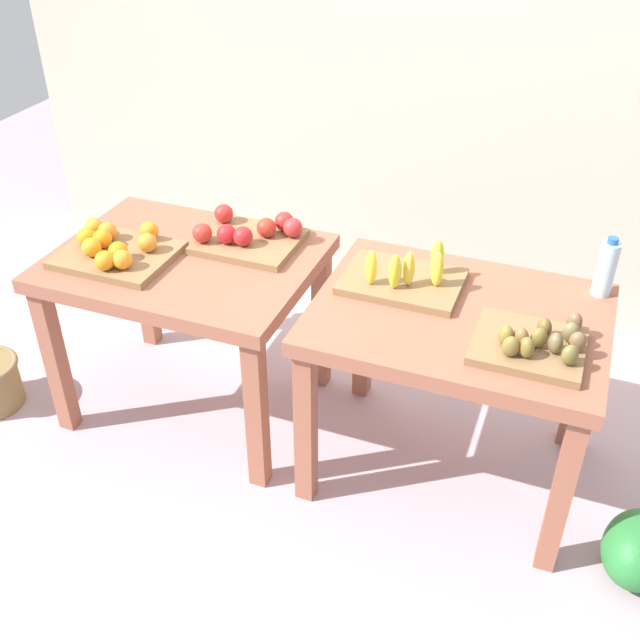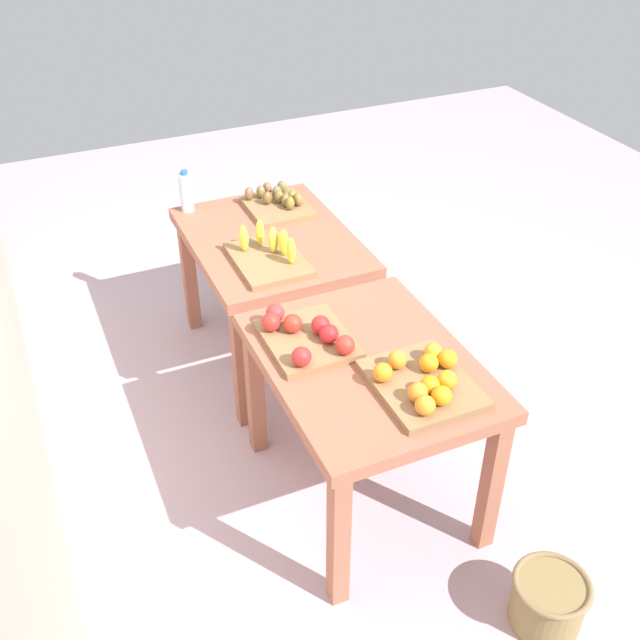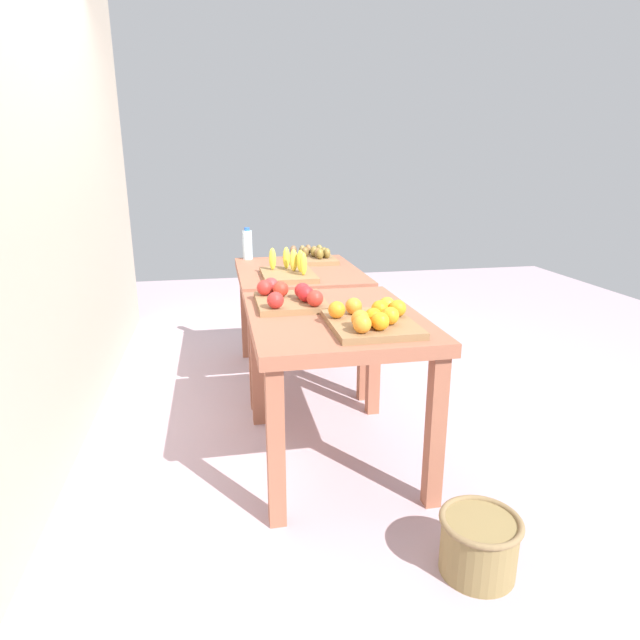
# 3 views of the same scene
# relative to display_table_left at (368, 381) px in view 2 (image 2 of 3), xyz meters

# --- Properties ---
(ground_plane) EXTENTS (8.00, 8.00, 0.00)m
(ground_plane) POSITION_rel_display_table_left_xyz_m (0.56, 0.00, -0.65)
(ground_plane) COLOR #B29BA6
(display_table_left) EXTENTS (1.04, 0.80, 0.76)m
(display_table_left) POSITION_rel_display_table_left_xyz_m (0.00, 0.00, 0.00)
(display_table_left) COLOR #955741
(display_table_left) RESTS_ON ground_plane
(display_table_right) EXTENTS (1.04, 0.80, 0.76)m
(display_table_right) POSITION_rel_display_table_left_xyz_m (1.12, 0.00, 0.00)
(display_table_right) COLOR #955741
(display_table_right) RESTS_ON ground_plane
(orange_bin) EXTENTS (0.44, 0.38, 0.11)m
(orange_bin) POSITION_rel_display_table_left_xyz_m (-0.24, -0.11, 0.15)
(orange_bin) COLOR olive
(orange_bin) RESTS_ON display_table_left
(apple_bin) EXTENTS (0.42, 0.34, 0.11)m
(apple_bin) POSITION_rel_display_table_left_xyz_m (0.20, 0.19, 0.15)
(apple_bin) COLOR olive
(apple_bin) RESTS_ON display_table_left
(banana_crate) EXTENTS (0.44, 0.32, 0.17)m
(banana_crate) POSITION_rel_display_table_left_xyz_m (0.88, 0.10, 0.15)
(banana_crate) COLOR olive
(banana_crate) RESTS_ON display_table_right
(kiwi_bin) EXTENTS (0.36, 0.32, 0.10)m
(kiwi_bin) POSITION_rel_display_table_left_xyz_m (1.40, -0.15, 0.15)
(kiwi_bin) COLOR olive
(kiwi_bin) RESTS_ON display_table_right
(water_bottle) EXTENTS (0.07, 0.07, 0.23)m
(water_bottle) POSITION_rel_display_table_left_xyz_m (1.58, 0.31, 0.22)
(water_bottle) COLOR silver
(water_bottle) RESTS_ON display_table_right
(watermelon_pile) EXTENTS (0.65, 0.41, 0.25)m
(watermelon_pile) POSITION_rel_display_table_left_xyz_m (2.02, -0.25, -0.53)
(watermelon_pile) COLOR #356032
(watermelon_pile) RESTS_ON ground_plane
(wicker_basket) EXTENTS (0.30, 0.30, 0.23)m
(wicker_basket) POSITION_rel_display_table_left_xyz_m (-0.87, -0.35, -0.53)
(wicker_basket) COLOR olive
(wicker_basket) RESTS_ON ground_plane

